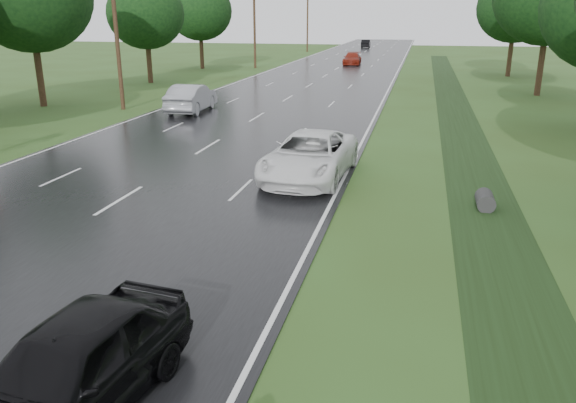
# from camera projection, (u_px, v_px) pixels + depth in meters

# --- Properties ---
(road) EXTENTS (14.00, 180.00, 0.04)m
(road) POSITION_uv_depth(u_px,v_px,m) (320.00, 79.00, 52.42)
(road) COLOR black
(road) RESTS_ON ground
(edge_stripe_east) EXTENTS (0.12, 180.00, 0.01)m
(edge_stripe_east) POSITION_uv_depth(u_px,v_px,m) (393.00, 81.00, 50.95)
(edge_stripe_east) COLOR silver
(edge_stripe_east) RESTS_ON road
(edge_stripe_west) EXTENTS (0.12, 180.00, 0.01)m
(edge_stripe_west) POSITION_uv_depth(u_px,v_px,m) (250.00, 77.00, 53.87)
(edge_stripe_west) COLOR silver
(edge_stripe_west) RESTS_ON road
(center_line) EXTENTS (0.12, 180.00, 0.01)m
(center_line) POSITION_uv_depth(u_px,v_px,m) (320.00, 79.00, 52.41)
(center_line) COLOR silver
(center_line) RESTS_ON road
(drainage_ditch) EXTENTS (2.20, 120.00, 0.56)m
(drainage_ditch) POSITION_uv_depth(u_px,v_px,m) (466.00, 147.00, 25.64)
(drainage_ditch) COLOR black
(drainage_ditch) RESTS_ON ground
(utility_pole_mid) EXTENTS (1.60, 0.26, 10.00)m
(utility_pole_mid) POSITION_uv_depth(u_px,v_px,m) (116.00, 24.00, 34.30)
(utility_pole_mid) COLOR #382217
(utility_pole_mid) RESTS_ON ground
(utility_pole_far) EXTENTS (1.60, 0.26, 10.00)m
(utility_pole_far) POSITION_uv_depth(u_px,v_px,m) (254.00, 20.00, 62.00)
(utility_pole_far) COLOR #382217
(utility_pole_far) RESTS_ON ground
(utility_pole_distant) EXTENTS (1.60, 0.26, 10.00)m
(utility_pole_distant) POSITION_uv_depth(u_px,v_px,m) (308.00, 18.00, 89.71)
(utility_pole_distant) COLOR #382217
(utility_pole_distant) RESTS_ON ground
(tree_east_f) EXTENTS (7.20, 7.20, 9.62)m
(tree_east_f) POSITION_uv_depth(u_px,v_px,m) (516.00, 8.00, 53.08)
(tree_east_f) COLOR #382217
(tree_east_f) RESTS_ON ground
(tree_west_d) EXTENTS (6.60, 6.60, 8.80)m
(tree_west_d) POSITION_uv_depth(u_px,v_px,m) (146.00, 14.00, 48.11)
(tree_west_d) COLOR #382217
(tree_west_d) RESTS_ON ground
(tree_west_f) EXTENTS (7.00, 7.00, 9.29)m
(tree_west_f) POSITION_uv_depth(u_px,v_px,m) (200.00, 11.00, 61.07)
(tree_west_f) COLOR #382217
(tree_west_f) RESTS_ON ground
(white_pickup) EXTENTS (3.08, 6.09, 1.65)m
(white_pickup) POSITION_uv_depth(u_px,v_px,m) (310.00, 156.00, 20.49)
(white_pickup) COLOR white
(white_pickup) RESTS_ON road
(dark_sedan) EXTENTS (2.38, 4.76, 1.56)m
(dark_sedan) POSITION_uv_depth(u_px,v_px,m) (71.00, 370.00, 8.23)
(dark_sedan) COLOR black
(dark_sedan) RESTS_ON road
(silver_sedan) EXTENTS (2.15, 5.27, 1.70)m
(silver_sedan) POSITION_uv_depth(u_px,v_px,m) (191.00, 98.00, 34.51)
(silver_sedan) COLOR #96989E
(silver_sedan) RESTS_ON road
(far_car_red) EXTENTS (2.15, 4.95, 1.42)m
(far_car_red) POSITION_uv_depth(u_px,v_px,m) (352.00, 59.00, 67.31)
(far_car_red) COLOR maroon
(far_car_red) RESTS_ON road
(far_car_dark) EXTENTS (1.70, 4.41, 1.43)m
(far_car_dark) POSITION_uv_depth(u_px,v_px,m) (366.00, 44.00, 101.53)
(far_car_dark) COLOR black
(far_car_dark) RESTS_ON road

